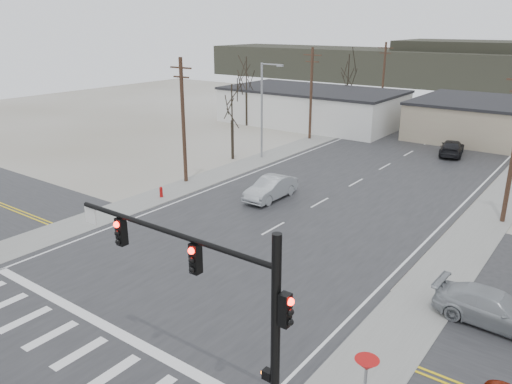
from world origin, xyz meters
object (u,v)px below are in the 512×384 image
Objects in this scene: fire_hydrant at (161,192)px; car_far_b at (401,118)px; sedan_crossing at (271,188)px; car_parked_silver at (494,309)px; traffic_signal_mast at (223,296)px; car_far_a at (452,148)px.

car_far_b is at bearing 84.99° from fire_hydrant.
sedan_crossing reaches higher than car_far_b.
car_parked_silver is (17.09, -7.70, -0.09)m from sedan_crossing.
sedan_crossing reaches higher than car_parked_silver.
sedan_crossing is at bearing -71.05° from car_far_b.
traffic_signal_mast is at bearing -61.27° from car_far_b.
traffic_signal_mast is 22.29m from sedan_crossing.
sedan_crossing is 18.75m from car_parked_silver.
fire_hydrant is 0.17× the size of car_far_a.
car_far_b is at bearing 95.58° from sedan_crossing.
car_far_b is (-14.65, 53.54, -4.00)m from traffic_signal_mast.
sedan_crossing is at bearing 34.25° from fire_hydrant.
car_far_a is 17.04m from car_far_b.
car_far_b is (-10.39, 13.50, -0.11)m from car_far_a.
traffic_signal_mast reaches higher than car_far_a.
car_parked_silver is (10.06, -28.91, -0.02)m from car_far_a.
car_parked_silver is at bearing 98.16° from car_far_a.
car_parked_silver is (20.45, -42.41, 0.10)m from car_far_b.
fire_hydrant is at bearing 141.87° from traffic_signal_mast.
traffic_signal_mast is 1.81× the size of sedan_crossing.
car_far_a reaches higher than car_parked_silver.
sedan_crossing is at bearing 120.94° from traffic_signal_mast.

